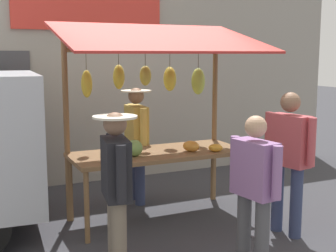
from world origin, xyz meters
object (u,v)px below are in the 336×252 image
shopper_in_grey_tee (254,184)px  shopper_in_striped_shirt (288,153)px  market_stall (158,99)px  shopper_with_shopping_bag (116,182)px  vendor_with_sunhat (137,135)px

shopper_in_grey_tee → shopper_in_striped_shirt: (-0.92, -0.62, 0.10)m
shopper_in_grey_tee → shopper_in_striped_shirt: shopper_in_striped_shirt is taller
market_stall → shopper_with_shopping_bag: 1.78m
market_stall → shopper_with_shopping_bag: (1.01, 1.33, -0.62)m
vendor_with_sunhat → shopper_in_striped_shirt: (-1.15, 1.86, 0.01)m
market_stall → vendor_with_sunhat: (0.01, -0.72, -0.58)m
shopper_in_grey_tee → shopper_with_shopping_bag: bearing=62.5°
shopper_with_shopping_bag → shopper_in_grey_tee: bearing=-100.2°
market_stall → shopper_in_grey_tee: bearing=97.1°
shopper_in_grey_tee → market_stall: bearing=-0.5°
market_stall → shopper_in_striped_shirt: market_stall is taller
market_stall → shopper_in_striped_shirt: size_ratio=1.49×
vendor_with_sunhat → shopper_in_striped_shirt: size_ratio=0.98×
shopper_in_grey_tee → vendor_with_sunhat: bearing=-2.4°
vendor_with_sunhat → shopper_in_striped_shirt: 2.19m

